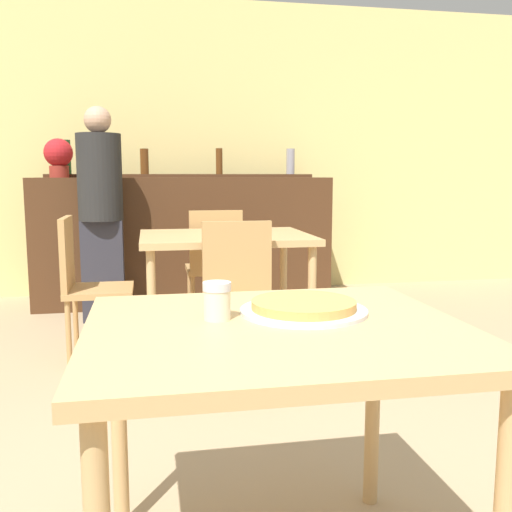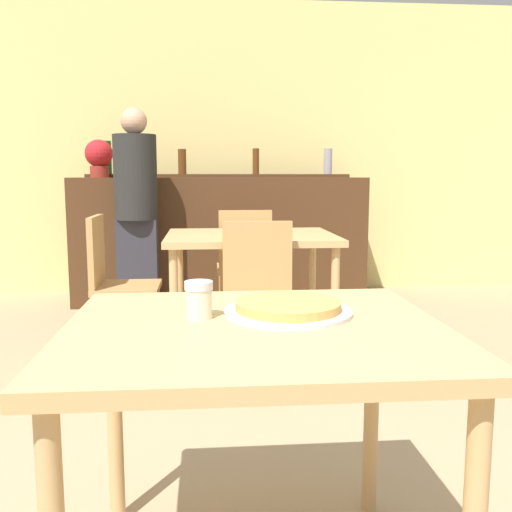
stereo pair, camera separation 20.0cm
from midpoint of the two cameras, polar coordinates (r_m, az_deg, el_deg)
wall_back at (r=5.68m, az=-2.78°, el=10.65°), size 8.00×0.05×2.80m
dining_table_near at (r=1.50m, az=3.76°, el=-10.12°), size 0.97×0.86×0.76m
dining_table_far at (r=3.60m, az=1.04°, el=0.82°), size 1.05×0.84×0.78m
bar_counter at (r=5.20m, az=-2.50°, el=1.65°), size 2.60×0.56×1.12m
bar_back_shelf at (r=5.31m, az=-3.05°, el=8.41°), size 2.39×0.24×0.33m
chair_far_side_front at (r=3.05m, az=2.19°, el=-3.76°), size 0.40×0.40×0.90m
chair_far_side_back at (r=4.20m, az=0.20°, el=-0.48°), size 0.40×0.40×0.90m
chair_far_side_left at (r=3.63m, az=-12.52°, el=-2.01°), size 0.40×0.40×0.90m
pizza_tray at (r=1.59m, az=6.84°, el=-5.25°), size 0.36×0.36×0.04m
cheese_shaker at (r=1.52m, az=-2.02°, el=-4.41°), size 0.08×0.08×0.10m
person_standing at (r=4.62m, az=-10.68°, el=4.93°), size 0.34×0.34×1.66m
potted_plant at (r=5.19m, az=-14.37°, el=9.64°), size 0.24×0.24×0.33m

